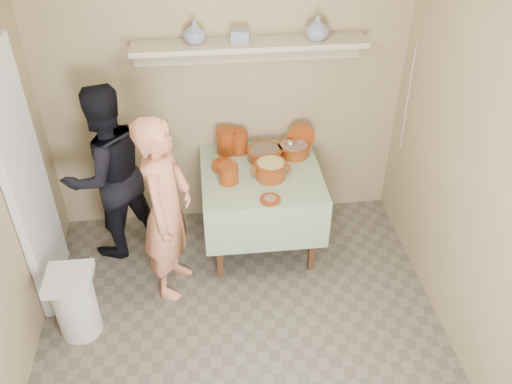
{
  "coord_description": "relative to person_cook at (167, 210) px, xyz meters",
  "views": [
    {
      "loc": [
        -0.19,
        -2.33,
        3.25
      ],
      "look_at": [
        0.15,
        0.75,
        0.95
      ],
      "focal_mm": 38.0,
      "sensor_mm": 36.0,
      "label": 1
    }
  ],
  "objects": [
    {
      "name": "ground",
      "position": [
        0.5,
        -0.85,
        -0.77
      ],
      "size": [
        3.5,
        3.5,
        0.0
      ],
      "primitive_type": "plane",
      "color": "#61594C",
      "rests_on": "ground"
    },
    {
      "name": "tile_panel",
      "position": [
        -0.96,
        0.1,
        0.23
      ],
      "size": [
        0.06,
        0.7,
        2.0
      ],
      "primitive_type": "cube",
      "color": "silver",
      "rests_on": "ground"
    },
    {
      "name": "plate_stack_a",
      "position": [
        0.49,
        0.75,
        0.1
      ],
      "size": [
        0.16,
        0.16,
        0.22
      ],
      "primitive_type": "cylinder",
      "color": "maroon",
      "rests_on": "serving_table"
    },
    {
      "name": "plate_stack_b",
      "position": [
        0.59,
        0.74,
        0.09
      ],
      "size": [
        0.16,
        0.16,
        0.19
      ],
      "primitive_type": "cylinder",
      "color": "maroon",
      "rests_on": "serving_table"
    },
    {
      "name": "bowl_stack",
      "position": [
        0.48,
        0.31,
        0.07
      ],
      "size": [
        0.15,
        0.15,
        0.15
      ],
      "primitive_type": "cylinder",
      "color": "maroon",
      "rests_on": "serving_table"
    },
    {
      "name": "empty_bowl",
      "position": [
        0.44,
        0.51,
        0.02
      ],
      "size": [
        0.18,
        0.18,
        0.05
      ],
      "primitive_type": "cylinder",
      "color": "maroon",
      "rests_on": "serving_table"
    },
    {
      "name": "propped_lid",
      "position": [
        1.13,
        0.73,
        0.11
      ],
      "size": [
        0.24,
        0.07,
        0.23
      ],
      "primitive_type": "cylinder",
      "rotation": [
        1.41,
        0.0,
        -0.08
      ],
      "color": "maroon",
      "rests_on": "serving_table"
    },
    {
      "name": "vase_right",
      "position": [
        1.21,
        0.76,
        1.05
      ],
      "size": [
        0.2,
        0.2,
        0.19
      ],
      "primitive_type": "imported",
      "rotation": [
        0.0,
        0.0,
        0.15
      ],
      "color": "navy",
      "rests_on": "wall_shelf"
    },
    {
      "name": "vase_left",
      "position": [
        0.29,
        0.79,
        1.04
      ],
      "size": [
        0.21,
        0.21,
        0.18
      ],
      "primitive_type": "imported",
      "rotation": [
        0.0,
        0.0,
        0.26
      ],
      "color": "navy",
      "rests_on": "wall_shelf"
    },
    {
      "name": "ceramic_box",
      "position": [
        0.63,
        0.76,
        1.0
      ],
      "size": [
        0.15,
        0.12,
        0.1
      ],
      "primitive_type": "cube",
      "rotation": [
        0.0,
        0.0,
        -0.21
      ],
      "color": "navy",
      "rests_on": "wall_shelf"
    },
    {
      "name": "person_cook",
      "position": [
        0.0,
        0.0,
        0.0
      ],
      "size": [
        0.51,
        0.64,
        1.54
      ],
      "primitive_type": "imported",
      "rotation": [
        0.0,
        0.0,
        1.3
      ],
      "color": "#D57F5B",
      "rests_on": "ground"
    },
    {
      "name": "person_helper",
      "position": [
        -0.48,
        0.52,
        -0.0
      ],
      "size": [
        0.94,
        0.9,
        1.53
      ],
      "primitive_type": "imported",
      "rotation": [
        0.0,
        0.0,
        -2.55
      ],
      "color": "black",
      "rests_on": "ground"
    },
    {
      "name": "room_shell",
      "position": [
        0.5,
        -0.85,
        0.84
      ],
      "size": [
        3.04,
        3.54,
        2.62
      ],
      "color": "tan",
      "rests_on": "ground"
    },
    {
      "name": "serving_table",
      "position": [
        0.75,
        0.43,
        -0.13
      ],
      "size": [
        0.97,
        0.97,
        0.76
      ],
      "color": "#4C2D16",
      "rests_on": "ground"
    },
    {
      "name": "cazuela_meat_a",
      "position": [
        0.8,
        0.6,
        0.05
      ],
      "size": [
        0.3,
        0.3,
        0.1
      ],
      "color": "#63260B",
      "rests_on": "serving_table"
    },
    {
      "name": "cazuela_meat_b",
      "position": [
        1.06,
        0.65,
        0.05
      ],
      "size": [
        0.28,
        0.28,
        0.1
      ],
      "color": "#63260B",
      "rests_on": "serving_table"
    },
    {
      "name": "ladle",
      "position": [
        1.03,
        0.65,
        0.1
      ],
      "size": [
        0.08,
        0.26,
        0.19
      ],
      "color": "silver",
      "rests_on": "cazuela_meat_b"
    },
    {
      "name": "cazuela_rice",
      "position": [
        0.82,
        0.33,
        0.08
      ],
      "size": [
        0.33,
        0.25,
        0.14
      ],
      "color": "#63260B",
      "rests_on": "serving_table"
    },
    {
      "name": "front_plate",
      "position": [
        0.77,
        0.03,
        0.0
      ],
      "size": [
        0.16,
        0.16,
        0.03
      ],
      "color": "maroon",
      "rests_on": "serving_table"
    },
    {
      "name": "wall_shelf",
      "position": [
        0.7,
        0.8,
        0.91
      ],
      "size": [
        1.8,
        0.25,
        0.21
      ],
      "color": "#BAAC8A",
      "rests_on": "room_shell"
    },
    {
      "name": "trash_bin",
      "position": [
        -0.69,
        -0.4,
        -0.48
      ],
      "size": [
        0.32,
        0.32,
        0.56
      ],
      "color": "silver",
      "rests_on": "ground"
    },
    {
      "name": "electrical_cord",
      "position": [
        1.97,
        0.63,
        0.48
      ],
      "size": [
        0.01,
        0.05,
        0.9
      ],
      "color": "silver",
      "rests_on": "wall_shelf"
    }
  ]
}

